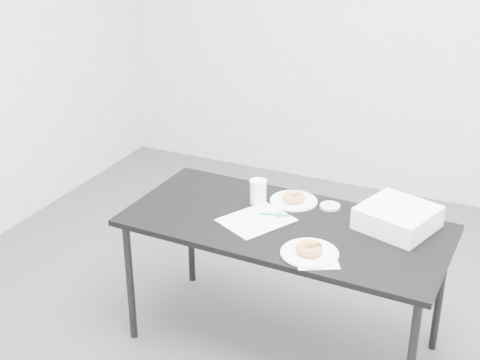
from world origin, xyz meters
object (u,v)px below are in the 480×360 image
at_px(table, 285,232).
at_px(bakery_box, 398,217).
at_px(plate_near, 309,253).
at_px(donut_far, 294,197).
at_px(scorecard, 256,220).
at_px(pen, 275,214).
at_px(plate_far, 294,201).
at_px(coffee_cup, 258,192).
at_px(donut_near, 310,248).

height_order(table, bakery_box, bakery_box).
bearing_deg(bakery_box, plate_near, -107.58).
bearing_deg(donut_far, scorecard, -108.98).
distance_m(scorecard, donut_far, 0.28).
distance_m(scorecard, plate_near, 0.38).
bearing_deg(bakery_box, pen, -148.98).
relative_size(plate_far, donut_far, 2.13).
relative_size(scorecard, coffee_cup, 2.59).
xyz_separation_m(scorecard, plate_near, (0.33, -0.19, 0.01)).
relative_size(pen, plate_far, 0.62).
distance_m(plate_near, bakery_box, 0.49).
distance_m(plate_near, coffee_cup, 0.55).
relative_size(pen, plate_near, 0.58).
bearing_deg(plate_far, pen, -98.45).
xyz_separation_m(scorecard, plate_far, (0.09, 0.26, 0.00)).
xyz_separation_m(plate_far, coffee_cup, (-0.16, -0.09, 0.06)).
bearing_deg(scorecard, donut_far, 98.67).
relative_size(plate_far, bakery_box, 0.77).
relative_size(scorecard, donut_near, 2.66).
distance_m(scorecard, donut_near, 0.39).
height_order(pen, donut_near, donut_near).
bearing_deg(plate_near, table, 131.60).
distance_m(plate_near, donut_near, 0.02).
xyz_separation_m(donut_near, donut_far, (-0.24, 0.45, -0.00)).
height_order(plate_far, coffee_cup, coffee_cup).
bearing_deg(scorecard, coffee_cup, 138.59).
height_order(table, donut_far, donut_far).
xyz_separation_m(scorecard, bakery_box, (0.62, 0.21, 0.05)).
xyz_separation_m(table, donut_near, (0.20, -0.23, 0.08)).
bearing_deg(coffee_cup, pen, -36.76).
height_order(plate_near, coffee_cup, coffee_cup).
bearing_deg(donut_near, donut_far, 118.18).
bearing_deg(coffee_cup, table, -35.41).
distance_m(plate_near, plate_far, 0.51).
height_order(scorecard, donut_far, donut_far).
height_order(table, scorecard, scorecard).
relative_size(donut_near, plate_far, 0.50).
bearing_deg(donut_near, pen, 134.95).
height_order(plate_near, plate_far, plate_near).
bearing_deg(pen, donut_far, 66.20).
bearing_deg(donut_near, scorecard, 149.93).
bearing_deg(pen, donut_near, -60.40).
height_order(table, coffee_cup, coffee_cup).
relative_size(donut_far, bakery_box, 0.36).
bearing_deg(plate_far, plate_near, -61.82).
bearing_deg(bakery_box, coffee_cup, -159.37).
bearing_deg(scorecard, plate_near, -2.42).
xyz_separation_m(plate_near, donut_near, (0.00, 0.00, 0.02)).
distance_m(scorecard, plate_far, 0.28).
height_order(pen, bakery_box, bakery_box).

